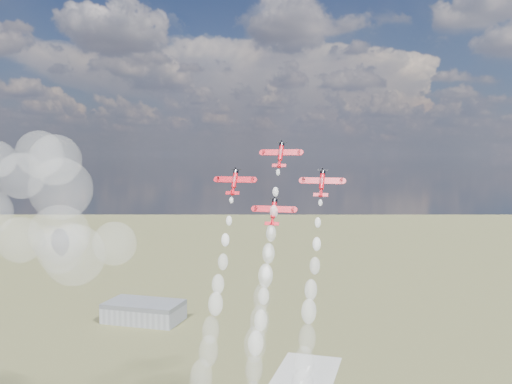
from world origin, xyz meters
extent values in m
cube|color=gray|center=(-120.00, 180.00, 5.00)|extent=(50.00, 28.00, 10.00)
cube|color=#595B60|center=(-120.00, 180.00, 11.50)|extent=(50.00, 28.00, 3.00)
cylinder|color=red|center=(14.26, 7.28, 111.22)|extent=(1.25, 3.26, 4.69)
cylinder|color=black|center=(14.26, 8.44, 113.43)|extent=(1.43, 1.68, 1.45)
cube|color=red|center=(14.26, 7.68, 111.31)|extent=(10.89, 1.00, 1.67)
cube|color=white|center=(11.32, 7.78, 111.26)|extent=(4.28, 0.25, 0.45)
cube|color=white|center=(17.21, 7.78, 111.26)|extent=(4.28, 0.25, 0.45)
cube|color=red|center=(14.26, 5.30, 107.72)|extent=(3.93, 0.55, 0.92)
cube|color=red|center=(14.26, 4.62, 107.88)|extent=(0.12, 1.88, 1.73)
ellipsoid|color=silver|center=(14.26, 6.81, 111.37)|extent=(0.98, 1.80, 2.37)
cone|color=red|center=(14.26, 5.71, 108.31)|extent=(1.25, 2.18, 2.63)
cylinder|color=red|center=(2.06, 3.31, 103.65)|extent=(1.25, 3.26, 4.69)
cylinder|color=black|center=(2.06, 4.47, 105.86)|extent=(1.43, 1.68, 1.45)
cube|color=red|center=(2.06, 3.71, 103.74)|extent=(10.89, 1.00, 1.67)
cube|color=white|center=(-0.89, 3.81, 103.69)|extent=(4.28, 0.25, 0.45)
cube|color=white|center=(5.00, 3.81, 103.69)|extent=(4.28, 0.25, 0.45)
cube|color=red|center=(2.06, 1.33, 100.16)|extent=(3.93, 0.55, 0.92)
cube|color=red|center=(2.06, 0.65, 100.31)|extent=(0.12, 1.88, 1.73)
ellipsoid|color=silver|center=(2.06, 2.84, 103.80)|extent=(0.98, 1.80, 2.37)
cone|color=red|center=(2.06, 1.74, 100.75)|extent=(1.25, 2.18, 2.63)
cylinder|color=red|center=(26.47, 3.31, 103.65)|extent=(1.25, 3.26, 4.69)
cylinder|color=black|center=(26.47, 4.47, 105.86)|extent=(1.43, 1.68, 1.45)
cube|color=red|center=(26.47, 3.71, 103.74)|extent=(10.89, 1.00, 1.67)
cube|color=white|center=(23.52, 3.81, 103.69)|extent=(4.28, 0.25, 0.45)
cube|color=white|center=(29.41, 3.81, 103.69)|extent=(4.28, 0.25, 0.45)
cube|color=red|center=(26.47, 1.33, 100.16)|extent=(3.93, 0.55, 0.92)
cube|color=red|center=(26.47, 0.65, 100.31)|extent=(0.12, 1.88, 1.73)
ellipsoid|color=silver|center=(26.47, 2.84, 103.80)|extent=(0.98, 1.80, 2.37)
cone|color=red|center=(26.47, 1.74, 100.75)|extent=(1.25, 2.18, 2.63)
cylinder|color=red|center=(14.26, -0.66, 96.08)|extent=(1.25, 3.26, 4.69)
cylinder|color=black|center=(14.26, 0.50, 98.30)|extent=(1.43, 1.68, 1.45)
cube|color=red|center=(14.26, -0.26, 96.18)|extent=(10.89, 1.00, 1.67)
cube|color=white|center=(11.32, -0.16, 96.13)|extent=(4.28, 0.25, 0.45)
cube|color=white|center=(17.21, -0.16, 96.13)|extent=(4.28, 0.25, 0.45)
cube|color=red|center=(14.26, -2.64, 92.59)|extent=(3.93, 0.55, 0.92)
cube|color=red|center=(14.26, -3.32, 92.74)|extent=(0.12, 1.88, 1.73)
ellipsoid|color=silver|center=(14.26, -1.13, 96.23)|extent=(0.98, 1.80, 2.37)
cone|color=red|center=(14.26, -2.23, 93.18)|extent=(1.25, 2.18, 2.63)
sphere|color=white|center=(14.21, 4.32, 105.89)|extent=(1.05, 1.05, 1.05)
sphere|color=white|center=(14.14, 1.73, 100.68)|extent=(1.56, 1.56, 1.56)
sphere|color=white|center=(14.37, -0.88, 95.59)|extent=(2.08, 2.08, 2.08)
sphere|color=white|center=(14.26, -3.50, 90.16)|extent=(2.59, 2.59, 2.59)
sphere|color=white|center=(14.32, -6.28, 85.35)|extent=(3.10, 3.10, 3.10)
sphere|color=white|center=(14.32, -9.15, 80.16)|extent=(3.61, 3.61, 3.61)
sphere|color=white|center=(13.90, -11.31, 75.04)|extent=(4.12, 4.12, 4.12)
sphere|color=white|center=(14.06, -13.96, 69.72)|extent=(4.63, 4.63, 4.63)
sphere|color=white|center=(13.79, -17.08, 65.09)|extent=(5.14, 5.14, 5.14)
sphere|color=white|center=(1.98, 0.55, 98.23)|extent=(1.05, 1.05, 1.05)
sphere|color=white|center=(2.23, -2.21, 92.92)|extent=(1.56, 1.56, 1.56)
sphere|color=white|center=(2.16, -5.02, 88.12)|extent=(2.08, 2.08, 2.08)
sphere|color=white|center=(2.34, -7.48, 82.69)|extent=(2.59, 2.59, 2.59)
sphere|color=white|center=(1.93, -10.24, 77.37)|extent=(3.10, 3.10, 3.10)
sphere|color=white|center=(2.12, -12.64, 72.87)|extent=(3.61, 3.61, 3.61)
sphere|color=white|center=(2.12, -16.18, 67.23)|extent=(4.12, 4.12, 4.12)
sphere|color=white|center=(2.38, -18.49, 62.72)|extent=(4.63, 4.63, 4.63)
sphere|color=white|center=(1.55, -21.35, 57.28)|extent=(5.14, 5.14, 5.14)
sphere|color=white|center=(26.53, 0.59, 98.14)|extent=(1.05, 1.05, 1.05)
sphere|color=white|center=(26.37, -2.24, 93.25)|extent=(1.56, 1.56, 1.56)
sphere|color=white|center=(26.62, -5.14, 88.14)|extent=(2.08, 2.08, 2.08)
sphere|color=white|center=(26.63, -7.82, 83.12)|extent=(2.59, 2.59, 2.59)
sphere|color=white|center=(26.14, -10.43, 77.63)|extent=(3.10, 3.10, 3.10)
sphere|color=white|center=(26.12, -12.87, 72.97)|extent=(3.61, 3.61, 3.61)
sphere|color=white|center=(26.26, -15.51, 67.13)|extent=(4.12, 4.12, 4.12)
sphere|color=white|center=(26.03, -18.37, 62.32)|extent=(4.63, 4.63, 4.63)
sphere|color=white|center=(14.36, -3.49, 90.76)|extent=(1.05, 1.05, 1.05)
sphere|color=white|center=(14.22, -6.04, 85.45)|extent=(1.56, 1.56, 1.56)
sphere|color=white|center=(14.36, -8.74, 80.64)|extent=(2.08, 2.08, 2.08)
sphere|color=white|center=(14.47, -11.57, 75.49)|extent=(2.59, 2.59, 2.59)
sphere|color=white|center=(14.55, -14.53, 70.27)|extent=(3.10, 3.10, 3.10)
sphere|color=white|center=(14.00, -17.08, 65.34)|extent=(3.61, 3.61, 3.61)
sphere|color=white|center=(14.26, -19.41, 59.95)|extent=(4.12, 4.12, 4.12)
sphere|color=white|center=(-70.03, 23.88, 76.54)|extent=(15.86, 15.86, 15.86)
sphere|color=white|center=(-75.07, 30.78, 81.31)|extent=(21.93, 21.93, 21.93)
sphere|color=white|center=(-52.85, 31.82, 78.75)|extent=(15.81, 15.81, 15.81)
sphere|color=white|center=(-85.40, 34.23, 111.00)|extent=(17.45, 17.45, 17.45)
sphere|color=white|center=(-63.48, 13.81, 108.92)|extent=(16.79, 16.79, 16.79)
sphere|color=white|center=(-64.00, 23.65, 75.51)|extent=(21.69, 21.69, 21.69)
sphere|color=white|center=(-68.25, 27.28, 79.97)|extent=(12.70, 12.70, 12.70)
sphere|color=white|center=(-82.67, 19.24, 80.75)|extent=(16.26, 16.26, 16.26)
sphere|color=white|center=(-80.89, 33.73, 77.31)|extent=(13.13, 13.13, 13.13)
sphere|color=white|center=(-91.36, 31.11, 102.73)|extent=(17.33, 17.33, 17.33)
sphere|color=white|center=(-68.63, 23.43, 98.64)|extent=(21.80, 21.80, 21.80)
camera|label=1|loc=(49.12, -139.54, 110.69)|focal=38.00mm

